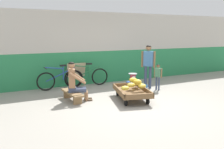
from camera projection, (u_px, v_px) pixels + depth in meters
ground_plane at (135, 104)px, 6.46m from camera, size 80.00×80.00×0.00m
back_wall at (93, 48)px, 9.00m from camera, size 16.00×0.30×2.72m
banana_cart at (132, 92)px, 6.86m from camera, size 1.16×1.60×0.36m
banana_pile at (135, 84)px, 6.93m from camera, size 0.95×0.74×0.25m
low_bench at (72, 94)px, 6.76m from camera, size 0.40×1.12×0.27m
vendor_seated at (75, 82)px, 6.71m from camera, size 0.73×0.58×1.14m
plastic_crate at (133, 86)px, 8.00m from camera, size 0.36×0.28×0.30m
weighing_scale at (133, 77)px, 7.94m from camera, size 0.30×0.30×0.29m
bicycle_near_left at (61, 79)px, 8.15m from camera, size 1.66×0.48×0.86m
bicycle_far_left at (87, 77)px, 8.59m from camera, size 1.66×0.48×0.86m
sign_board at (76, 74)px, 8.68m from camera, size 0.70×0.29×0.87m
customer_adult at (148, 62)px, 8.15m from camera, size 0.38×0.36×1.53m
customer_child at (158, 74)px, 7.96m from camera, size 0.20×0.24×0.90m
shopping_bag at (144, 88)px, 7.83m from camera, size 0.18×0.12×0.24m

